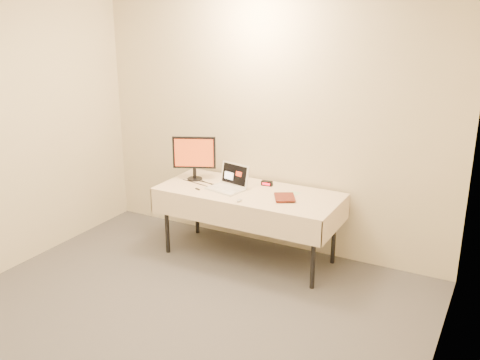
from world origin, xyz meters
The scene contains 9 objects.
back_wall centered at (0.00, 2.50, 1.35)m, with size 4.00×0.10×2.70m, color beige.
table centered at (0.00, 2.05, 0.68)m, with size 1.86×0.81×0.74m.
laptop centered at (-0.21, 2.02, 0.80)m, with size 0.41×0.37×0.25m.
monitor centered at (-0.69, 2.11, 1.01)m, with size 0.43×0.22×0.47m.
book centered at (0.33, 1.96, 0.87)m, with size 0.19×0.02×0.26m, color maroon.
alarm_clock centered at (0.09, 2.29, 0.76)m, with size 0.12×0.06×0.05m.
clicker centered at (0.06, 1.74, 0.75)m, with size 0.04×0.08×0.02m, color #B4B4B6.
paper_form centered at (0.42, 2.12, 0.74)m, with size 0.10×0.26×0.00m, color #C6E9BA.
usb_dongle centered at (-0.48, 1.84, 0.74)m, with size 0.06×0.02×0.01m, color black.
Camera 1 is at (2.32, -2.49, 2.51)m, focal length 40.00 mm.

